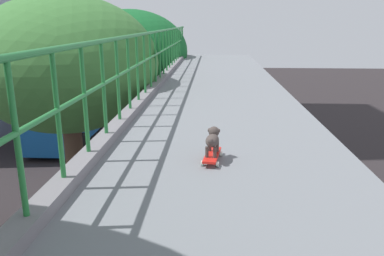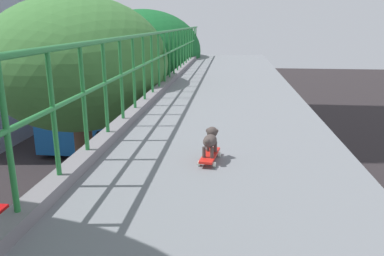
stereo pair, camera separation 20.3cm
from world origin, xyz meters
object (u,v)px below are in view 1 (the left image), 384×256
Objects in this scene: toy_skateboard at (212,155)px; city_bus at (77,104)px; car_silver_fifth at (77,197)px; small_dog at (213,139)px.

city_bus is at bearing 114.11° from toy_skateboard.
city_bus reaches higher than car_silver_fifth.
small_dog is (8.65, -19.31, 3.87)m from city_bus.
toy_skateboard reaches higher than car_silver_fifth.
small_dog is at bearing -65.87° from city_bus.
toy_skateboard is at bearing -65.89° from city_bus.
toy_skateboard is at bearing -60.66° from car_silver_fifth.
toy_skateboard is 0.18m from small_dog.
toy_skateboard is 1.38× the size of small_dog.
toy_skateboard is (8.65, -19.33, 3.69)m from city_bus.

